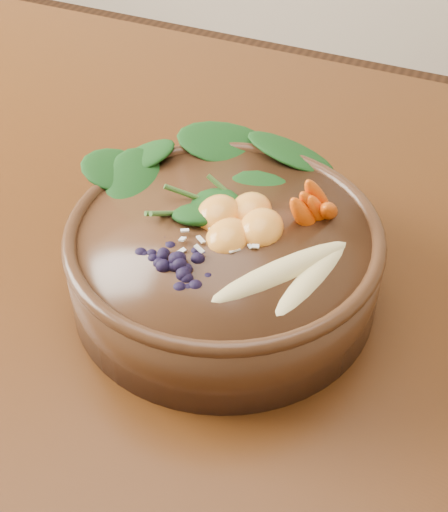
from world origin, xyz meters
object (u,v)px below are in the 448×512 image
Objects in this scene: kale_heap at (236,164)px; mandarin_cluster at (240,210)px; dining_table at (92,227)px; stoneware_bowl at (224,263)px; carrot_cluster at (328,184)px; blueberry_pile at (175,246)px; banana_halves at (298,262)px.

kale_heap is 2.07× the size of mandarin_cluster.
dining_table is 4.89× the size of stoneware_bowl.
stoneware_bowl is 0.07m from mandarin_cluster.
mandarin_cluster is (-0.08, -0.04, -0.03)m from carrot_cluster.
carrot_cluster is 0.60× the size of blueberry_pile.
dining_table is 0.37m from blueberry_pile.
mandarin_cluster is at bearing -129.81° from carrot_cluster.
carrot_cluster is at bearing -11.37° from dining_table.
kale_heap reaches higher than dining_table.
carrot_cluster is at bearing 113.06° from banana_halves.
kale_heap reaches higher than mandarin_cluster.
stoneware_bowl is 3.15× the size of mandarin_cluster.
carrot_cluster is 0.52× the size of banana_halves.
dining_table is at bearing 157.64° from mandarin_cluster.
dining_table is at bearing -169.92° from carrot_cluster.
dining_table is at bearing 168.44° from kale_heap.
carrot_cluster is at bearing 28.75° from mandarin_cluster.
stoneware_bowl is 3.62× the size of carrot_cluster.
mandarin_cluster is at bearing -63.23° from kale_heap.
stoneware_bowl is at bearing -123.69° from carrot_cluster.
banana_halves reaches higher than dining_table.
mandarin_cluster is 0.69× the size of blueberry_pile.
carrot_cluster reaches higher than dining_table.
carrot_cluster is 0.10m from banana_halves.
dining_table is 17.72× the size of carrot_cluster.
dining_table is 0.42m from carrot_cluster.
banana_halves is (0.11, -0.11, -0.01)m from kale_heap.
mandarin_cluster reaches higher than stoneware_bowl.
stoneware_bowl is 1.53× the size of kale_heap.
stoneware_bowl is (0.27, -0.13, 0.14)m from dining_table.
blueberry_pile reaches higher than mandarin_cluster.
blueberry_pile is (-0.03, -0.08, 0.00)m from mandarin_cluster.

